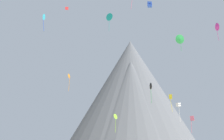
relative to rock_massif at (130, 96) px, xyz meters
name	(u,v)px	position (x,y,z in m)	size (l,w,h in m)	color
rock_massif	(130,96)	(0.00, 0.00, 0.00)	(76.49, 76.49, 45.75)	slate
kite_red_high	(67,8)	(-15.38, -47.12, 18.65)	(1.01, 0.65, 1.07)	red
kite_green_high	(180,39)	(15.81, -47.36, 8.00)	(2.53, 1.44, 4.57)	green
kite_magenta_high	(217,27)	(25.46, -47.24, 11.02)	(1.09, 2.18, 4.93)	#D1339E
kite_blue_high	(150,5)	(7.96, -54.20, 15.05)	(1.20, 1.15, 1.32)	blue
kite_lime_low	(115,117)	(-0.82, -54.03, -12.71)	(1.25, 1.45, 4.20)	#8CD133
kite_orange_mid	(69,77)	(-15.44, -41.56, -0.12)	(0.62, 1.49, 5.11)	orange
kite_white_low	(178,105)	(14.89, -43.67, -8.98)	(1.33, 1.33, 5.00)	white
kite_black_mid	(150,86)	(7.56, -49.77, -4.92)	(0.88, 1.72, 5.13)	black
kite_rainbow_low	(192,120)	(16.84, -52.05, -13.42)	(0.95, 0.70, 3.85)	#E5668C
kite_yellow_mid	(171,99)	(13.36, -39.42, -6.79)	(0.84, 0.39, 4.97)	yellow
kite_cyan_high	(43,17)	(-13.64, -69.26, 6.17)	(0.61, 1.24, 3.71)	#33BCDB
kite_teal_high	(109,17)	(-3.79, -41.87, 17.69)	(2.20, 1.36, 5.69)	teal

